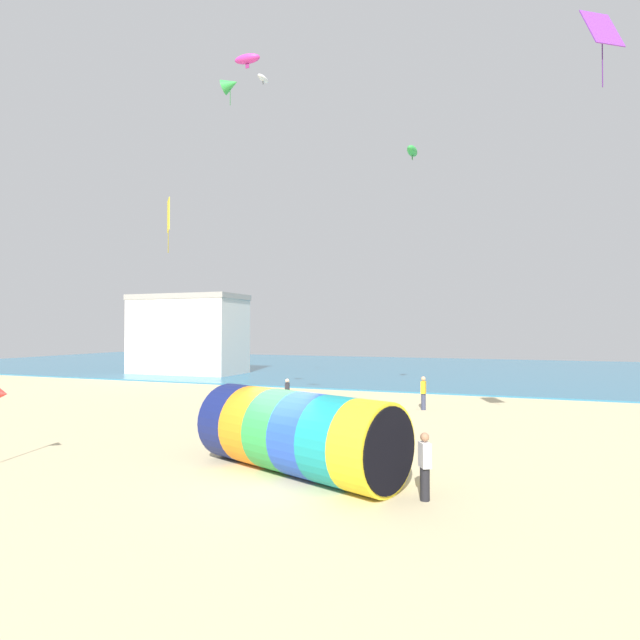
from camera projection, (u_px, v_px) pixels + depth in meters
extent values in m
plane|color=#CCBA8C|center=(275.00, 476.00, 14.38)|extent=(120.00, 120.00, 0.00)
cube|color=teal|center=(440.00, 369.00, 51.83)|extent=(120.00, 40.00, 0.10)
cylinder|color=navy|center=(238.00, 421.00, 16.43)|extent=(1.90, 2.63, 2.40)
cylinder|color=orange|center=(260.00, 425.00, 15.70)|extent=(1.90, 2.63, 2.40)
cylinder|color=green|center=(284.00, 430.00, 14.98)|extent=(1.90, 2.63, 2.40)
cylinder|color=blue|center=(310.00, 435.00, 14.25)|extent=(1.90, 2.63, 2.40)
cylinder|color=teal|center=(339.00, 441.00, 13.52)|extent=(1.90, 2.63, 2.40)
cylinder|color=yellow|center=(372.00, 447.00, 12.80)|extent=(1.90, 2.63, 2.40)
cylinder|color=black|center=(390.00, 451.00, 12.42)|extent=(0.87, 2.07, 2.21)
cylinder|color=black|center=(425.00, 484.00, 12.31)|extent=(0.24, 0.24, 0.82)
cube|color=white|center=(425.00, 455.00, 12.32)|extent=(0.37, 0.42, 0.61)
sphere|color=#9E7051|center=(425.00, 437.00, 12.33)|extent=(0.22, 0.22, 0.22)
ellipsoid|color=white|center=(263.00, 78.00, 30.73)|extent=(0.58, 1.09, 0.43)
cube|color=gray|center=(263.00, 82.00, 30.73)|extent=(0.04, 0.15, 0.27)
ellipsoid|color=green|center=(412.00, 151.00, 28.42)|extent=(0.73, 1.48, 0.64)
cube|color=#1E642A|center=(412.00, 156.00, 28.41)|extent=(0.03, 0.21, 0.37)
cone|color=green|center=(230.00, 85.00, 23.30)|extent=(0.97, 0.83, 0.88)
cylinder|color=#1E642A|center=(230.00, 97.00, 23.29)|extent=(0.03, 0.03, 0.78)
ellipsoid|color=#D1339E|center=(247.00, 59.00, 19.75)|extent=(1.10, 0.55, 0.47)
cube|color=#7D1E5E|center=(247.00, 65.00, 19.75)|extent=(0.15, 0.03, 0.28)
cube|color=yellow|center=(168.00, 215.00, 21.09)|extent=(0.64, 0.71, 1.35)
cylinder|color=olive|center=(168.00, 237.00, 21.07)|extent=(0.03, 0.03, 1.35)
cube|color=purple|center=(602.00, 28.00, 14.43)|extent=(1.19, 1.10, 1.32)
cylinder|color=#4C1E6B|center=(602.00, 62.00, 14.41)|extent=(0.03, 0.03, 1.45)
cylinder|color=#383D56|center=(423.00, 402.00, 26.15)|extent=(0.24, 0.24, 0.86)
cube|color=yellow|center=(423.00, 387.00, 26.16)|extent=(0.24, 0.37, 0.64)
sphere|color=tan|center=(423.00, 379.00, 26.17)|extent=(0.23, 0.23, 0.23)
cylinder|color=black|center=(287.00, 401.00, 26.48)|extent=(0.24, 0.24, 0.78)
cube|color=#232328|center=(287.00, 389.00, 26.49)|extent=(0.32, 0.41, 0.59)
sphere|color=beige|center=(287.00, 381.00, 26.50)|extent=(0.21, 0.21, 0.21)
cube|color=silver|center=(188.00, 337.00, 46.97)|extent=(10.37, 5.15, 6.97)
cube|color=gray|center=(188.00, 298.00, 47.03)|extent=(10.58, 5.26, 0.50)
cone|color=red|center=(2.00, 394.00, 15.65)|extent=(0.45, 0.36, 0.36)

